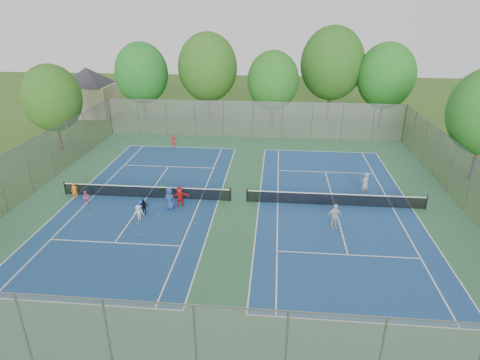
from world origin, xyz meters
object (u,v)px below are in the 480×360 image
at_px(net_left, 146,192).
at_px(ball_crate, 141,203).
at_px(instructor, 365,184).
at_px(ball_hopper, 162,189).
at_px(net_right, 335,200).

xyz_separation_m(net_left, ball_crate, (-0.06, -1.20, -0.31)).
xyz_separation_m(ball_crate, instructor, (16.51, 3.22, 0.78)).
bearing_deg(instructor, ball_hopper, -30.49).
xyz_separation_m(net_left, net_right, (14.00, 0.00, 0.00)).
height_order(ball_hopper, instructor, instructor).
bearing_deg(ball_hopper, net_left, -128.64).
bearing_deg(instructor, ball_crate, -22.79).
xyz_separation_m(net_right, instructor, (2.46, 2.02, 0.47)).
relative_size(net_right, ball_crate, 39.37).
height_order(net_left, ball_crate, net_left).
xyz_separation_m(net_left, ball_hopper, (0.89, 1.12, -0.20)).
xyz_separation_m(ball_crate, ball_hopper, (0.95, 2.31, 0.12)).
height_order(net_right, instructor, instructor).
height_order(ball_crate, instructor, instructor).
bearing_deg(net_left, instructor, 7.00).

